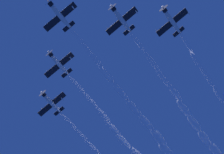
# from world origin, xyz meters

# --- Properties ---
(airplane_lead) EXTENTS (8.09, 8.56, 3.69)m
(airplane_lead) POSITION_xyz_m (-2.19, 3.72, 64.52)
(airplane_lead) COLOR silver
(airplane_left_wingman) EXTENTS (8.07, 8.58, 3.58)m
(airplane_left_wingman) POSITION_xyz_m (7.00, -6.92, 66.27)
(airplane_left_wingman) COLOR silver
(airplane_right_wingman) EXTENTS (8.09, 8.70, 3.43)m
(airplane_right_wingman) POSITION_xyz_m (7.68, 12.60, 66.32)
(airplane_right_wingman) COLOR silver
(airplane_outer_left) EXTENTS (8.11, 8.65, 3.67)m
(airplane_outer_left) POSITION_xyz_m (14.00, -16.46, 66.37)
(airplane_outer_left) COLOR silver
(airplane_outer_right) EXTENTS (8.10, 8.63, 3.64)m
(airplane_outer_right) POSITION_xyz_m (15.32, 21.24, 65.12)
(airplane_outer_right) COLOR silver
(smoke_trail_lead) EXTENTS (57.75, 3.86, 6.85)m
(smoke_trail_lead) POSITION_xyz_m (38.72, 2.34, 60.97)
(smoke_trail_lead) COLOR white
(smoke_trail_left_wingman) EXTENTS (57.60, 3.69, 7.19)m
(smoke_trail_left_wingman) POSITION_xyz_m (47.84, -8.17, 62.72)
(smoke_trail_left_wingman) COLOR white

